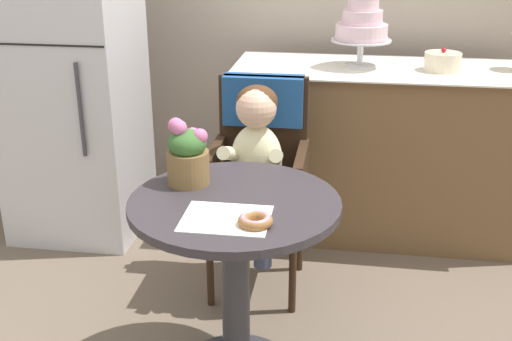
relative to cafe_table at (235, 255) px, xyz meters
The scene contains 10 objects.
cafe_table is the anchor object (origin of this frame).
wicker_chair 0.73m from the cafe_table, 91.29° to the left, with size 0.42×0.45×0.95m.
seated_child 0.59m from the cafe_table, 91.64° to the left, with size 0.27×0.32×0.73m.
paper_napkin 0.26m from the cafe_table, 89.34° to the right, with size 0.28×0.22×0.00m, color white.
donut_front 0.31m from the cafe_table, 61.29° to the right, with size 0.11×0.11×0.03m.
flower_vase 0.39m from the cafe_table, 147.51° to the left, with size 0.15×0.15×0.24m.
display_counter 1.41m from the cafe_table, 67.07° to the left, with size 1.56×0.62×0.90m.
tiered_cake_stand 1.49m from the cafe_table, 72.81° to the left, with size 0.30×0.30×0.34m.
round_layer_cake 1.57m from the cafe_table, 57.89° to the left, with size 0.18×0.18×0.11m.
refrigerator 1.56m from the cafe_table, 133.67° to the left, with size 0.64×0.63×1.70m.
Camera 1 is at (0.36, -1.91, 1.60)m, focal length 44.72 mm.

